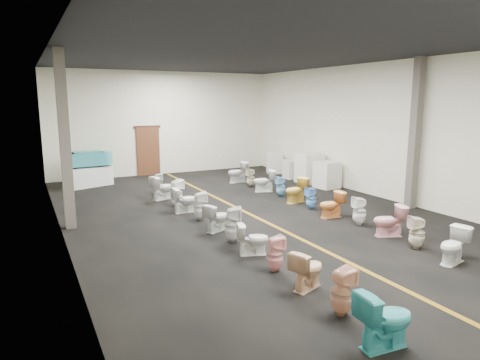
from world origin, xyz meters
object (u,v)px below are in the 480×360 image
(bathtub, at_px, (87,158))
(toilet_left_11, at_px, (158,183))
(toilet_right_7, at_px, (296,190))
(toilet_left_8, at_px, (185,200))
(toilet_left_10, at_px, (163,188))
(toilet_right_4, at_px, (360,211))
(appliance_crate_c, at_px, (293,169))
(toilet_left_2, at_px, (307,269))
(toilet_left_7, at_px, (200,206))
(toilet_left_9, at_px, (176,193))
(appliance_crate_a, at_px, (327,175))
(toilet_left_6, at_px, (217,217))
(toilet_right_2, at_px, (417,233))
(toilet_right_6, at_px, (311,198))
(toilet_right_3, at_px, (389,221))
(appliance_crate_d, at_px, (274,163))
(appliance_crate_b, at_px, (309,168))
(toilet_left_3, at_px, (275,254))
(toilet_right_1, at_px, (454,246))
(toilet_right_10, at_px, (251,178))
(toilet_right_11, at_px, (238,172))
(toilet_left_1, at_px, (342,292))
(toilet_left_5, at_px, (233,225))
(toilet_left_0, at_px, (385,319))
(toilet_right_5, at_px, (331,205))
(toilet_right_8, at_px, (281,186))
(display_table, at_px, (89,177))
(toilet_left_4, at_px, (253,239))
(toilet_right_9, at_px, (264,181))

(bathtub, bearing_deg, toilet_left_11, -54.50)
(toilet_right_7, bearing_deg, toilet_left_8, -107.41)
(toilet_left_10, bearing_deg, toilet_right_4, -161.35)
(appliance_crate_c, bearing_deg, toilet_left_10, -167.99)
(toilet_left_2, relative_size, toilet_left_7, 0.90)
(appliance_crate_c, xyz_separation_m, toilet_left_9, (-5.96, -2.38, 0.03))
(toilet_left_2, height_order, toilet_left_8, toilet_left_8)
(appliance_crate_a, bearing_deg, toilet_left_6, -152.57)
(appliance_crate_c, distance_m, toilet_left_9, 6.42)
(toilet_right_2, bearing_deg, toilet_left_9, -129.70)
(toilet_left_2, distance_m, toilet_right_6, 5.63)
(toilet_left_9, relative_size, toilet_right_3, 1.09)
(appliance_crate_a, xyz_separation_m, toilet_right_3, (-2.37, -5.35, -0.11))
(appliance_crate_d, bearing_deg, appliance_crate_b, -90.00)
(toilet_left_3, distance_m, toilet_right_1, 3.65)
(bathtub, relative_size, toilet_right_10, 2.58)
(toilet_right_4, bearing_deg, toilet_right_11, -165.13)
(toilet_left_7, height_order, toilet_right_2, toilet_left_7)
(toilet_left_1, relative_size, toilet_left_5, 0.90)
(toilet_left_0, bearing_deg, toilet_right_7, -21.62)
(appliance_crate_d, height_order, toilet_left_9, appliance_crate_d)
(toilet_right_5, distance_m, toilet_right_7, 1.95)
(toilet_left_11, relative_size, toilet_right_3, 0.93)
(toilet_right_6, height_order, toilet_right_8, toilet_right_8)
(toilet_left_0, bearing_deg, toilet_left_1, 0.37)
(toilet_left_0, bearing_deg, toilet_right_1, -61.02)
(toilet_right_10, bearing_deg, appliance_crate_d, 126.31)
(toilet_left_0, bearing_deg, toilet_right_6, -24.18)
(toilet_right_8, bearing_deg, toilet_left_6, -47.61)
(toilet_right_1, distance_m, toilet_right_2, 0.94)
(display_table, xyz_separation_m, toilet_left_3, (1.97, -10.38, -0.02))
(toilet_right_10, bearing_deg, bathtub, -125.68)
(toilet_left_7, height_order, toilet_right_5, toilet_left_7)
(toilet_left_4, bearing_deg, appliance_crate_a, -30.85)
(toilet_left_4, relative_size, toilet_left_8, 0.91)
(toilet_right_9, relative_size, toilet_right_10, 1.09)
(appliance_crate_b, distance_m, toilet_right_10, 2.51)
(toilet_left_0, distance_m, toilet_right_5, 6.46)
(toilet_left_10, relative_size, toilet_right_8, 1.13)
(display_table, relative_size, appliance_crate_b, 1.38)
(toilet_right_5, relative_size, toilet_right_8, 1.05)
(toilet_left_2, relative_size, toilet_left_5, 0.84)
(toilet_left_0, xyz_separation_m, toilet_left_1, (0.07, 0.93, -0.02))
(toilet_left_8, distance_m, toilet_right_4, 4.95)
(toilet_left_0, distance_m, toilet_left_9, 8.68)
(appliance_crate_a, relative_size, toilet_left_3, 1.40)
(appliance_crate_a, distance_m, appliance_crate_b, 1.12)
(appliance_crate_d, bearing_deg, toilet_left_3, -121.57)
(toilet_left_0, bearing_deg, appliance_crate_a, -29.67)
(toilet_left_2, xyz_separation_m, toilet_left_5, (-0.06, 2.83, 0.07))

